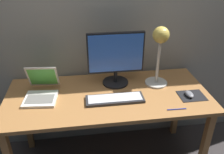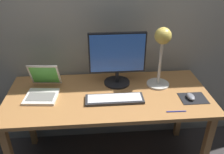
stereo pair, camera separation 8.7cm
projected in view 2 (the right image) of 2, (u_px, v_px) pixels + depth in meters
name	position (u px, v px, depth m)	size (l,w,h in m)	color
back_wall	(104.00, 11.00, 1.95)	(4.80, 0.06, 2.60)	#9E998E
desk	(108.00, 102.00, 1.91)	(1.60, 0.70, 0.74)	#A8703D
monitor	(117.00, 57.00, 1.90)	(0.46, 0.22, 0.45)	black
keyboard_main	(115.00, 99.00, 1.79)	(0.44, 0.14, 0.03)	#28282B
laptop	(43.00, 86.00, 1.85)	(0.27, 0.33, 0.22)	silver
desk_lamp	(162.00, 47.00, 1.83)	(0.19, 0.19, 0.50)	beige
mousepad	(193.00, 98.00, 1.81)	(0.20, 0.16, 0.00)	black
mouse	(191.00, 97.00, 1.80)	(0.06, 0.10, 0.03)	slate
pen	(176.00, 111.00, 1.66)	(0.01, 0.01, 0.14)	#2633A5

